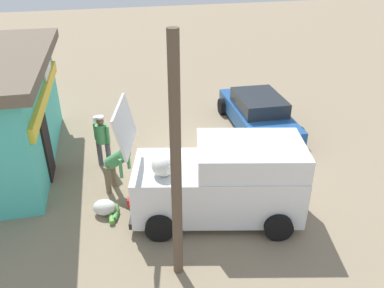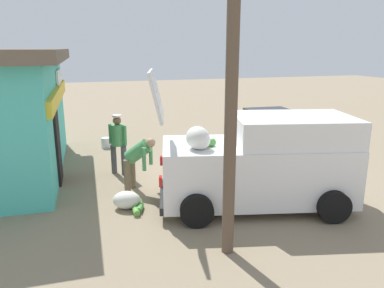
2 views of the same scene
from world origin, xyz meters
name	(u,v)px [view 1 (image 1 of 2)]	position (x,y,z in m)	size (l,w,h in m)	color
ground_plane	(215,158)	(0.00, 0.00, 0.00)	(60.00, 60.00, 0.00)	gray
delivery_van	(222,180)	(-2.64, 0.66, 0.99)	(2.85, 4.51, 2.93)	white
parked_sedan	(258,113)	(1.72, -2.14, 0.59)	(4.43, 2.27, 1.25)	#1E4C8C
vendor_standing	(102,138)	(0.41, 3.36, 0.94)	(0.48, 0.48, 1.64)	#4C4C51
customer_bending	(116,164)	(-0.99, 3.08, 0.83)	(0.71, 0.76, 1.33)	#726047
unloaded_banana_pile	(106,208)	(-1.96, 3.46, 0.17)	(0.81, 0.71, 0.38)	silver
paint_bucket	(98,121)	(3.35, 3.47, 0.17)	(0.32, 0.32, 0.35)	silver
utility_pole	(176,170)	(-4.22, 2.11, 2.49)	(0.20, 0.20, 4.97)	brown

